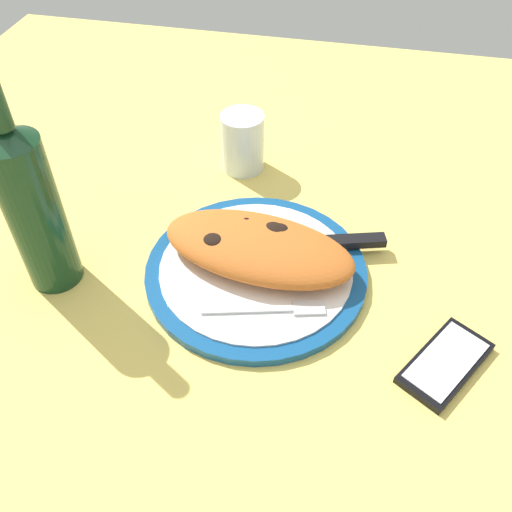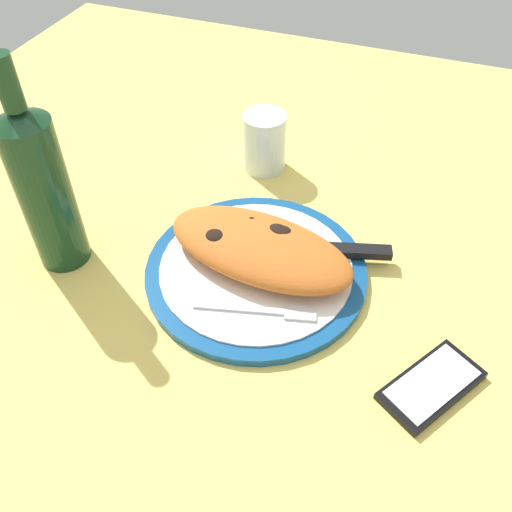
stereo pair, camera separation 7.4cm
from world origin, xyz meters
The scene contains 8 objects.
ground_plane centered at (0.00, 0.00, -1.50)cm, with size 150.00×150.00×3.00cm, color #EACC60.
plate centered at (0.00, 0.00, 0.74)cm, with size 30.25×30.25×1.55cm.
calzone centered at (0.08, 1.40, 3.83)cm, with size 27.99×16.15×4.56cm.
fork centered at (4.02, -6.95, 1.75)cm, with size 15.50×5.40×0.40cm.
knife centered at (8.64, 5.99, 2.04)cm, with size 24.36×8.74×1.20cm.
smartphone centered at (25.07, -9.76, 0.56)cm, with size 11.86×13.80×1.16cm.
water_glass centered at (-7.40, 23.80, 4.21)cm, with size 7.07×7.07×9.79cm.
wine_bottle centered at (-26.58, -6.02, 12.28)cm, with size 6.91×6.91×29.87cm.
Camera 2 is at (18.05, -48.61, 55.95)cm, focal length 38.82 mm.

